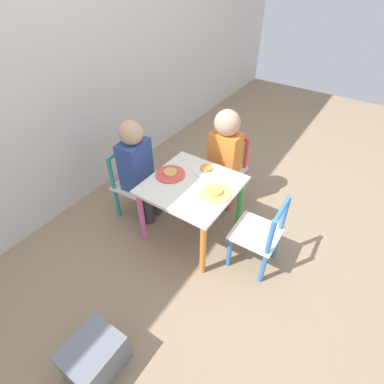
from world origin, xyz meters
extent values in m
plane|color=#8C755B|center=(0.00, 0.00, 0.00)|extent=(6.00, 6.00, 0.00)
cube|color=silver|center=(0.00, 0.00, 0.42)|extent=(0.52, 0.52, 0.02)
cylinder|color=orange|center=(-0.23, -0.23, 0.20)|extent=(0.04, 0.04, 0.41)
cylinder|color=green|center=(0.23, -0.23, 0.20)|extent=(0.04, 0.04, 0.41)
cylinder|color=#E5599E|center=(-0.23, 0.23, 0.20)|extent=(0.04, 0.04, 0.41)
cylinder|color=#8E51BC|center=(0.23, 0.23, 0.20)|extent=(0.04, 0.04, 0.41)
cube|color=silver|center=(-0.04, 0.44, 0.25)|extent=(0.28, 0.28, 0.02)
cylinder|color=teal|center=(-0.14, 0.32, 0.12)|extent=(0.03, 0.03, 0.25)
cylinder|color=teal|center=(0.08, 0.34, 0.12)|extent=(0.03, 0.03, 0.25)
cylinder|color=teal|center=(-0.16, 0.53, 0.12)|extent=(0.03, 0.03, 0.25)
cylinder|color=teal|center=(0.06, 0.55, 0.12)|extent=(0.03, 0.03, 0.25)
cylinder|color=teal|center=(-0.16, 0.53, 0.37)|extent=(0.03, 0.03, 0.26)
cylinder|color=teal|center=(0.06, 0.55, 0.37)|extent=(0.03, 0.03, 0.26)
cylinder|color=teal|center=(-0.05, 0.54, 0.49)|extent=(0.21, 0.04, 0.02)
cube|color=silver|center=(0.44, 0.01, 0.25)|extent=(0.26, 0.26, 0.02)
cylinder|color=#DB3D38|center=(0.33, 0.11, 0.12)|extent=(0.03, 0.03, 0.25)
cylinder|color=#DB3D38|center=(0.33, -0.10, 0.12)|extent=(0.03, 0.03, 0.25)
cylinder|color=#DB3D38|center=(0.54, 0.12, 0.12)|extent=(0.03, 0.03, 0.25)
cylinder|color=#DB3D38|center=(0.55, -0.10, 0.12)|extent=(0.03, 0.03, 0.25)
cylinder|color=#DB3D38|center=(0.54, 0.12, 0.37)|extent=(0.03, 0.03, 0.26)
cylinder|color=#DB3D38|center=(0.55, -0.10, 0.37)|extent=(0.03, 0.03, 0.26)
cylinder|color=#DB3D38|center=(0.54, 0.01, 0.49)|extent=(0.03, 0.21, 0.02)
cube|color=silver|center=(0.01, -0.44, 0.25)|extent=(0.27, 0.27, 0.02)
cylinder|color=#387AD1|center=(0.11, -0.33, 0.12)|extent=(0.03, 0.03, 0.25)
cylinder|color=#387AD1|center=(-0.10, -0.33, 0.12)|extent=(0.03, 0.03, 0.25)
cylinder|color=#387AD1|center=(0.12, -0.54, 0.12)|extent=(0.03, 0.03, 0.25)
cylinder|color=#387AD1|center=(-0.09, -0.55, 0.12)|extent=(0.03, 0.03, 0.25)
cylinder|color=#387AD1|center=(0.12, -0.54, 0.37)|extent=(0.03, 0.03, 0.26)
cylinder|color=#387AD1|center=(-0.09, -0.55, 0.37)|extent=(0.03, 0.03, 0.26)
cylinder|color=#387AD1|center=(0.01, -0.54, 0.49)|extent=(0.21, 0.03, 0.02)
cylinder|color=#38383D|center=(-0.08, 0.31, 0.13)|extent=(0.07, 0.07, 0.26)
cylinder|color=#38383D|center=(0.02, 0.32, 0.13)|extent=(0.07, 0.07, 0.26)
cube|color=#2D478E|center=(-0.04, 0.42, 0.43)|extent=(0.21, 0.16, 0.33)
sphere|color=tan|center=(-0.04, 0.42, 0.66)|extent=(0.15, 0.15, 0.15)
cylinder|color=#38383D|center=(0.32, 0.06, 0.13)|extent=(0.07, 0.07, 0.26)
cylinder|color=#38383D|center=(0.32, -0.04, 0.13)|extent=(0.07, 0.07, 0.26)
cube|color=orange|center=(0.42, 0.01, 0.42)|extent=(0.14, 0.20, 0.31)
sphere|color=tan|center=(0.42, 0.01, 0.65)|extent=(0.17, 0.17, 0.17)
cylinder|color=#E54C47|center=(0.00, 0.16, 0.43)|extent=(0.19, 0.19, 0.01)
cylinder|color=gold|center=(0.00, 0.16, 0.44)|extent=(0.08, 0.08, 0.02)
cylinder|color=white|center=(0.16, 0.00, 0.43)|extent=(0.17, 0.17, 0.01)
cylinder|color=#D6843D|center=(0.16, 0.00, 0.44)|extent=(0.08, 0.08, 0.02)
cylinder|color=#EADB66|center=(0.00, -0.16, 0.43)|extent=(0.18, 0.18, 0.01)
cylinder|color=gold|center=(0.00, -0.16, 0.44)|extent=(0.08, 0.08, 0.02)
cube|color=slate|center=(-0.95, -0.11, 0.10)|extent=(0.25, 0.21, 0.20)
camera|label=1|loc=(-1.16, -0.78, 1.54)|focal=28.00mm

